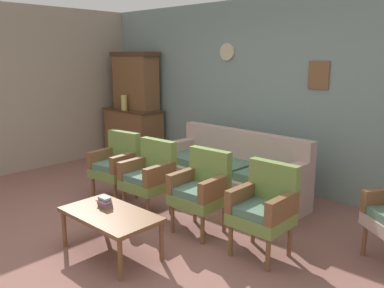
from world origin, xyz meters
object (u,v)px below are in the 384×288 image
armchair_near_couch_end (150,174)px  coffee_table (110,217)px  vase_on_cabinet (124,103)px  armchair_near_cabinet (201,188)px  book_stack_on_table (105,202)px  armchair_row_middle (116,163)px  side_cabinet (134,134)px  armchair_by_doorway (264,206)px  floral_couch (230,176)px

armchair_near_couch_end → coffee_table: armchair_near_couch_end is taller
vase_on_cabinet → coffee_table: size_ratio=0.27×
armchair_near_cabinet → book_stack_on_table: size_ratio=5.45×
armchair_row_middle → book_stack_on_table: bearing=-41.6°
side_cabinet → armchair_by_doorway: side_cabinet is taller
side_cabinet → book_stack_on_table: 3.53m
vase_on_cabinet → armchair_near_cabinet: (3.04, -1.34, -0.57)m
armchair_row_middle → armchair_near_couch_end: bearing=-3.0°
side_cabinet → coffee_table: side_cabinet is taller
floral_couch → coffee_table: bearing=-88.0°
side_cabinet → coffee_table: 3.69m
armchair_near_cabinet → armchair_near_couch_end: bearing=-176.8°
book_stack_on_table → vase_on_cabinet: bearing=138.6°
coffee_table → armchair_near_cabinet: bearing=72.4°
floral_couch → coffee_table: floral_couch is taller
floral_couch → armchair_near_cabinet: bearing=-69.5°
vase_on_cabinet → floral_couch: bearing=-6.9°
armchair_row_middle → armchair_by_doorway: (2.29, 0.02, 0.00)m
armchair_by_doorway → book_stack_on_table: armchair_by_doorway is taller
vase_on_cabinet → armchair_row_middle: vase_on_cabinet is taller
side_cabinet → armchair_by_doorway: (3.81, -1.51, 0.03)m
vase_on_cabinet → floral_couch: (2.66, -0.32, -0.74)m
armchair_by_doorway → floral_couch: bearing=139.3°
floral_couch → armchair_near_cabinet: same height
armchair_near_cabinet → coffee_table: armchair_near_cabinet is taller
vase_on_cabinet → armchair_near_couch_end: 2.70m
vase_on_cabinet → armchair_row_middle: 2.12m
floral_couch → armchair_by_doorway: 1.55m
coffee_table → book_stack_on_table: size_ratio=6.06×
floral_couch → book_stack_on_table: 1.95m
book_stack_on_table → armchair_near_couch_end: bearing=110.0°
armchair_by_doorway → book_stack_on_table: size_ratio=5.45×
side_cabinet → armchair_row_middle: size_ratio=1.28×
armchair_row_middle → armchair_by_doorway: 2.29m
armchair_row_middle → armchair_near_couch_end: same height
armchair_row_middle → coffee_table: (1.19, -0.97, -0.12)m
floral_couch → armchair_near_cabinet: (0.38, -1.02, 0.17)m
vase_on_cabinet → coffee_table: vase_on_cabinet is taller
vase_on_cabinet → armchair_by_doorway: size_ratio=0.30×
side_cabinet → coffee_table: (2.71, -2.50, -0.09)m
floral_couch → armchair_row_middle: (-1.12, -1.02, 0.17)m
floral_couch → book_stack_on_table: (-0.10, -1.94, 0.14)m
side_cabinet → coffee_table: bearing=-42.7°
armchair_near_cabinet → coffee_table: size_ratio=0.90×
floral_couch → side_cabinet: bearing=169.1°
floral_couch → armchair_row_middle: 1.53m
vase_on_cabinet → armchair_near_couch_end: (2.24, -1.38, -0.57)m
armchair_near_cabinet → book_stack_on_table: 1.04m
side_cabinet → armchair_near_cabinet: 3.39m
armchair_near_couch_end → book_stack_on_table: bearing=-70.0°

